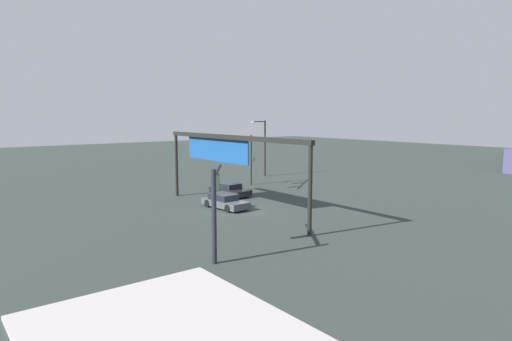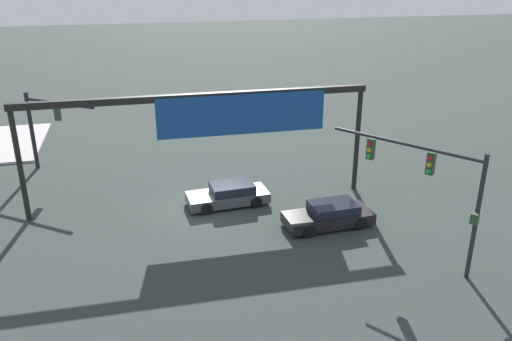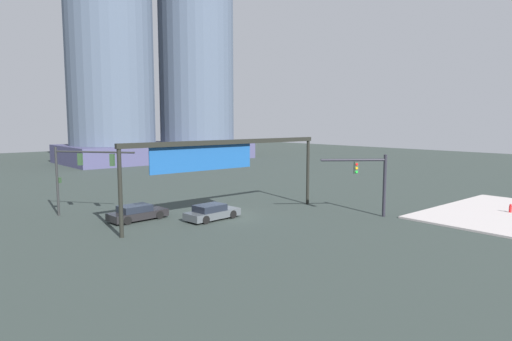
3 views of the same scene
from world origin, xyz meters
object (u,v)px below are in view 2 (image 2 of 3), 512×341
at_px(sedan_car_approaching, 329,215).
at_px(sedan_car_waiting_far, 229,195).
at_px(traffic_signal_near_corner, 432,179).
at_px(traffic_signal_opposite_side, 44,120).

relative_size(sedan_car_approaching, sedan_car_waiting_far, 1.01).
bearing_deg(sedan_car_waiting_far, traffic_signal_near_corner, 128.96).
bearing_deg(sedan_car_waiting_far, traffic_signal_opposite_side, -40.78).
bearing_deg(sedan_car_approaching, traffic_signal_opposite_side, -41.04).
bearing_deg(traffic_signal_near_corner, sedan_car_waiting_far, 6.99).
bearing_deg(traffic_signal_opposite_side, sedan_car_approaching, 0.17).
xyz_separation_m(traffic_signal_near_corner, traffic_signal_opposite_side, (17.56, -15.17, -0.64)).
height_order(sedan_car_approaching, sedan_car_waiting_far, same).
xyz_separation_m(traffic_signal_opposite_side, sedan_car_approaching, (-14.70, 11.02, -2.79)).
xyz_separation_m(traffic_signal_near_corner, sedan_car_approaching, (2.86, -4.14, -3.43)).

